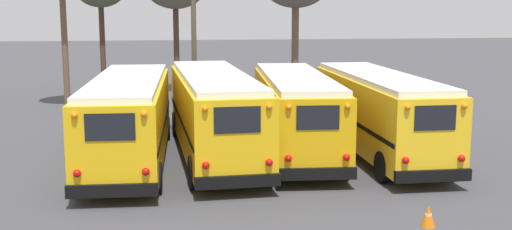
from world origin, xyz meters
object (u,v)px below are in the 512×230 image
object	(u,v)px
school_bus_3	(378,111)
traffic_cone	(428,216)
school_bus_2	(295,111)
school_bus_0	(129,117)
utility_pole	(194,18)
school_bus_1	(214,111)

from	to	relation	value
school_bus_3	traffic_cone	xyz separation A→B (m)	(-1.23, -7.87, -1.37)
school_bus_2	traffic_cone	xyz separation A→B (m)	(1.80, -8.35, -1.36)
school_bus_0	utility_pole	xyz separation A→B (m)	(2.66, 9.30, 3.26)
school_bus_3	traffic_cone	distance (m)	8.08
school_bus_1	traffic_cone	bearing A→B (deg)	-59.68
school_bus_1	utility_pole	distance (m)	9.35
school_bus_1	traffic_cone	world-z (taller)	school_bus_1
school_bus_1	school_bus_3	bearing A→B (deg)	-3.79
school_bus_2	school_bus_3	size ratio (longest dim) A/B	0.98
school_bus_0	school_bus_3	world-z (taller)	school_bus_0
school_bus_0	school_bus_1	xyz separation A→B (m)	(3.04, 0.53, 0.05)
school_bus_3	school_bus_1	bearing A→B (deg)	176.21
school_bus_2	school_bus_3	xyz separation A→B (m)	(3.04, -0.48, 0.01)
school_bus_0	utility_pole	bearing A→B (deg)	74.07
school_bus_1	school_bus_3	xyz separation A→B (m)	(6.07, -0.40, -0.04)
school_bus_2	traffic_cone	world-z (taller)	school_bus_2
school_bus_1	school_bus_2	bearing A→B (deg)	1.45
school_bus_1	school_bus_2	world-z (taller)	school_bus_1
school_bus_1	utility_pole	size ratio (longest dim) A/B	1.17
school_bus_0	traffic_cone	size ratio (longest dim) A/B	18.95
school_bus_0	school_bus_3	xyz separation A→B (m)	(9.11, 0.13, 0.00)
school_bus_2	utility_pole	bearing A→B (deg)	111.42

